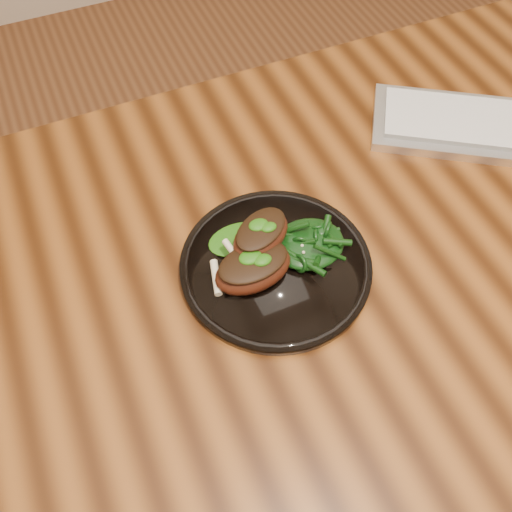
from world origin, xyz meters
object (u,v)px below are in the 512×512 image
(desk, at_px, (331,272))
(lamb_chop_front, at_px, (253,268))
(plate, at_px, (276,266))
(greens_heap, at_px, (309,241))

(desk, bearing_deg, lamb_chop_front, -172.20)
(plate, height_order, greens_heap, greens_heap)
(desk, bearing_deg, plate, -174.41)
(plate, relative_size, lamb_chop_front, 2.26)
(plate, bearing_deg, greens_heap, 5.19)
(desk, xyz_separation_m, plate, (-0.10, -0.01, 0.09))
(lamb_chop_front, xyz_separation_m, greens_heap, (0.09, 0.01, -0.01))
(lamb_chop_front, bearing_deg, plate, 13.56)
(plate, height_order, lamb_chop_front, lamb_chop_front)
(desk, height_order, greens_heap, greens_heap)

